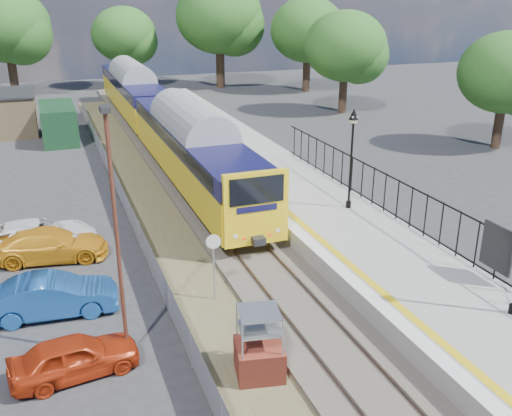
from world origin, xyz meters
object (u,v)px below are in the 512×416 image
speed_sign (214,257)px  car_white (36,237)px  car_yellow (50,245)px  victorian_lamp_north (353,135)px  train (156,112)px  brick_plinth (259,345)px  car_red (74,357)px  car_blue (53,296)px  carpark_lamp (116,225)px

speed_sign → car_white: 8.76m
speed_sign → car_yellow: (-5.29, 5.55, -1.05)m
victorian_lamp_north → speed_sign: 9.40m
victorian_lamp_north → car_yellow: size_ratio=1.01×
train → brick_plinth: (-2.50, -27.39, -1.33)m
car_red → car_yellow: bearing=-5.1°
car_white → brick_plinth: bearing=-149.9°
train → speed_sign: train is taller
brick_plinth → car_blue: 7.64m
car_red → car_blue: bearing=-0.9°
car_blue → car_red: bearing=-168.5°
victorian_lamp_north → brick_plinth: victorian_lamp_north is taller
victorian_lamp_north → car_white: size_ratio=0.93×
brick_plinth → car_white: size_ratio=0.43×
train → car_yellow: size_ratio=8.98×
train → car_white: size_ratio=8.25×
carpark_lamp → speed_sign: bearing=33.8°
speed_sign → car_yellow: size_ratio=0.56×
victorian_lamp_north → car_yellow: 13.62m
speed_sign → car_blue: size_ratio=0.61×
car_red → train: bearing=-24.1°
carpark_lamp → car_yellow: bearing=103.8°
brick_plinth → car_red: bearing=159.4°
speed_sign → car_white: size_ratio=0.52×
speed_sign → car_blue: speed_sign is taller
brick_plinth → car_red: brick_plinth is taller
car_red → car_white: car_white is taller
victorian_lamp_north → brick_plinth: bearing=-130.9°
speed_sign → car_white: speed_sign is taller
train → car_yellow: 19.14m
speed_sign → brick_plinth: bearing=-77.6°
train → car_yellow: bearing=-114.1°
carpark_lamp → brick_plinth: bearing=-32.9°
car_red → car_white: 9.13m
victorian_lamp_north → car_red: 15.02m
car_red → carpark_lamp: bearing=-84.7°
speed_sign → car_yellow: speed_sign is taller
car_yellow → car_white: bearing=38.7°
speed_sign → car_yellow: 7.74m
victorian_lamp_north → car_blue: size_ratio=1.09×
train → speed_sign: (-2.50, -22.96, -0.63)m
brick_plinth → car_red: size_ratio=0.59×
car_yellow → speed_sign: bearing=-127.7°
car_yellow → car_white: 1.06m
victorian_lamp_north → car_blue: bearing=-164.9°
car_red → car_white: bearing=-2.1°
train → brick_plinth: bearing=-95.2°
car_blue → car_yellow: 4.52m
victorian_lamp_north → speed_sign: size_ratio=1.80×
speed_sign → carpark_lamp: bearing=-133.7°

